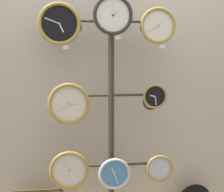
{
  "coord_description": "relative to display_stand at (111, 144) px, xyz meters",
  "views": [
    {
      "loc": [
        -0.29,
        -1.96,
        1.39
      ],
      "look_at": [
        0.0,
        0.36,
        1.1
      ],
      "focal_mm": 50.0,
      "sensor_mm": 36.0,
      "label": 1
    }
  ],
  "objects": [
    {
      "name": "display_stand",
      "position": [
        0.0,
        0.0,
        0.0
      ],
      "size": [
        0.78,
        0.4,
        1.97
      ],
      "color": "#382D1E",
      "rests_on": "ground_plane"
    },
    {
      "name": "price_tag_upper",
      "position": [
        -0.34,
        -0.08,
        0.75
      ],
      "size": [
        0.04,
        0.0,
        0.03
      ],
      "color": "white"
    },
    {
      "name": "clock_bottom_center",
      "position": [
        0.01,
        -0.11,
        -0.2
      ],
      "size": [
        0.25,
        0.04,
        0.25
      ],
      "color": "#4C84B2"
    },
    {
      "name": "clock_top_right",
      "position": [
        0.33,
        -0.1,
        0.91
      ],
      "size": [
        0.27,
        0.04,
        0.27
      ],
      "color": "silver"
    },
    {
      "name": "clock_middle_left",
      "position": [
        -0.32,
        -0.09,
        0.34
      ],
      "size": [
        0.31,
        0.04,
        0.31
      ],
      "color": "silver"
    },
    {
      "name": "clock_top_left",
      "position": [
        -0.38,
        -0.08,
        0.91
      ],
      "size": [
        0.31,
        0.04,
        0.31
      ],
      "color": "black"
    },
    {
      "name": "price_tag_lower",
      "position": [
        0.37,
        -0.1,
        0.76
      ],
      "size": [
        0.04,
        0.0,
        0.03
      ],
      "color": "white"
    },
    {
      "name": "clock_top_center",
      "position": [
        -0.0,
        -0.1,
        0.98
      ],
      "size": [
        0.29,
        0.04,
        0.29
      ],
      "color": "silver"
    },
    {
      "name": "price_tag_mid",
      "position": [
        0.04,
        -0.1,
        0.82
      ],
      "size": [
        0.04,
        0.0,
        0.03
      ],
      "color": "white"
    },
    {
      "name": "clock_bottom_right",
      "position": [
        0.36,
        -0.11,
        -0.18
      ],
      "size": [
        0.21,
        0.04,
        0.21
      ],
      "color": "silver"
    },
    {
      "name": "shop_wall",
      "position": [
        0.0,
        0.16,
        0.69
      ],
      "size": [
        4.4,
        0.04,
        2.8
      ],
      "color": "#BCB2A3",
      "rests_on": "ground_plane"
    },
    {
      "name": "clock_bottom_left",
      "position": [
        -0.33,
        -0.1,
        -0.16
      ],
      "size": [
        0.3,
        0.04,
        0.3
      ],
      "color": "silver"
    },
    {
      "name": "clock_middle_right",
      "position": [
        0.32,
        -0.09,
        0.38
      ],
      "size": [
        0.19,
        0.04,
        0.19
      ],
      "color": "black"
    }
  ]
}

